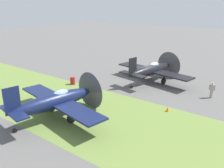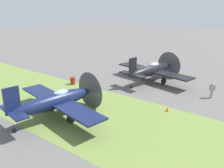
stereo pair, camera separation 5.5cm
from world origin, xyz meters
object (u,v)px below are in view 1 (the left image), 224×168
at_px(fuel_drum, 73,81).
at_px(airplane_wingman, 56,101).
at_px(airplane_lead, 152,70).
at_px(runway_marker_cone, 168,109).
at_px(ground_crew_chief, 212,90).

bearing_deg(fuel_drum, airplane_wingman, -52.32).
distance_m(airplane_lead, runway_marker_cone, 9.09).
bearing_deg(airplane_lead, runway_marker_cone, -42.02).
bearing_deg(runway_marker_cone, ground_crew_chief, 69.48).
height_order(airplane_lead, fuel_drum, airplane_lead).
xyz_separation_m(airplane_lead, runway_marker_cone, (5.51, -7.09, -1.39)).
bearing_deg(fuel_drum, ground_crew_chief, 20.61).
bearing_deg(ground_crew_chief, runway_marker_cone, -124.47).
height_order(ground_crew_chief, runway_marker_cone, ground_crew_chief).
distance_m(ground_crew_chief, runway_marker_cone, 6.40).
distance_m(airplane_wingman, ground_crew_chief, 16.07).
xyz_separation_m(fuel_drum, runway_marker_cone, (12.85, -0.29, -0.23)).
bearing_deg(fuel_drum, runway_marker_cone, -1.27).
bearing_deg(airplane_lead, ground_crew_chief, 1.79).
bearing_deg(airplane_wingman, airplane_lead, 93.14).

